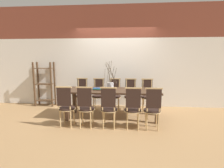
% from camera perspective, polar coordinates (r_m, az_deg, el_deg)
% --- Properties ---
extents(ground_plane, '(16.00, 16.00, 0.00)m').
position_cam_1_polar(ground_plane, '(4.71, 0.00, -10.87)').
color(ground_plane, '#A87F51').
extents(wall_rear, '(12.00, 0.06, 3.20)m').
position_cam_1_polar(wall_rear, '(5.67, 1.11, 8.89)').
color(wall_rear, silver).
rests_on(wall_rear, ground_plane).
extents(dining_table, '(2.43, 0.86, 0.75)m').
position_cam_1_polar(dining_table, '(4.53, 0.00, -3.13)').
color(dining_table, '#422B1C').
rests_on(dining_table, ground_plane).
extents(chair_near_leftend, '(0.39, 0.39, 0.95)m').
position_cam_1_polar(chair_near_leftend, '(4.09, -14.78, -6.81)').
color(chair_near_leftend, black).
rests_on(chair_near_leftend, ground_plane).
extents(chair_near_left, '(0.39, 0.39, 0.95)m').
position_cam_1_polar(chair_near_left, '(3.96, -8.57, -7.12)').
color(chair_near_left, black).
rests_on(chair_near_left, ground_plane).
extents(chair_near_center, '(0.39, 0.39, 0.95)m').
position_cam_1_polar(chair_near_center, '(3.88, -1.03, -7.38)').
color(chair_near_center, black).
rests_on(chair_near_center, ground_plane).
extents(chair_near_right, '(0.39, 0.39, 0.95)m').
position_cam_1_polar(chair_near_right, '(3.86, 6.85, -7.52)').
color(chair_near_right, black).
rests_on(chair_near_right, ground_plane).
extents(chair_near_rightend, '(0.39, 0.39, 0.95)m').
position_cam_1_polar(chair_near_rightend, '(3.89, 13.12, -7.53)').
color(chair_near_rightend, black).
rests_on(chair_near_rightend, ground_plane).
extents(chair_far_leftend, '(0.39, 0.39, 0.95)m').
position_cam_1_polar(chair_far_leftend, '(5.43, -9.88, -2.89)').
color(chair_far_leftend, black).
rests_on(chair_far_leftend, ground_plane).
extents(chair_far_left, '(0.39, 0.39, 0.95)m').
position_cam_1_polar(chair_far_left, '(5.32, -4.45, -3.03)').
color(chair_far_left, black).
rests_on(chair_far_left, ground_plane).
extents(chair_far_center, '(0.39, 0.39, 0.95)m').
position_cam_1_polar(chair_far_center, '(5.26, 0.90, -3.13)').
color(chair_far_center, black).
rests_on(chair_far_center, ground_plane).
extents(chair_far_right, '(0.39, 0.39, 0.95)m').
position_cam_1_polar(chair_far_right, '(5.25, 6.08, -3.21)').
color(chair_far_right, black).
rests_on(chair_far_right, ground_plane).
extents(chair_far_rightend, '(0.39, 0.39, 0.95)m').
position_cam_1_polar(chair_far_rightend, '(5.28, 11.44, -3.26)').
color(chair_far_rightend, black).
rests_on(chair_far_rightend, ground_plane).
extents(vase_centerpiece, '(0.34, 0.35, 0.74)m').
position_cam_1_polar(vase_centerpiece, '(4.51, -0.51, -0.45)').
color(vase_centerpiece, silver).
rests_on(vase_centerpiece, dining_table).
extents(book_stack, '(0.26, 0.19, 0.05)m').
position_cam_1_polar(book_stack, '(4.52, -4.61, -1.59)').
color(book_stack, maroon).
rests_on(book_stack, dining_table).
extents(shelving_rack, '(0.62, 0.31, 1.43)m').
position_cam_1_polar(shelving_rack, '(6.12, -21.16, -0.05)').
color(shelving_rack, '#513823').
rests_on(shelving_rack, ground_plane).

